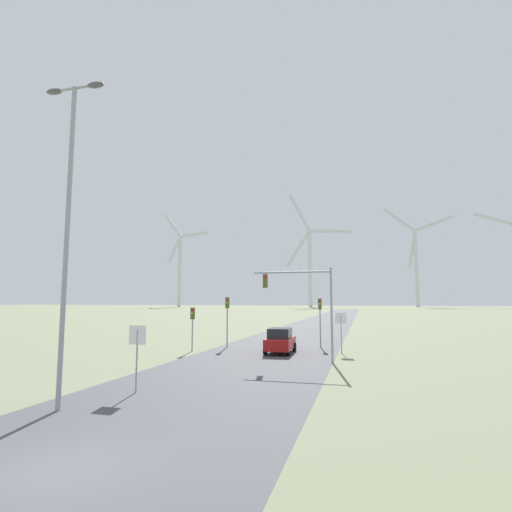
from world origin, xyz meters
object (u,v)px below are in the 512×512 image
at_px(traffic_light_post_mid_left, 227,311).
at_px(traffic_light_post_near_left, 192,319).
at_px(wind_turbine_far_left, 180,263).
at_px(stop_sign_near, 137,345).
at_px(car_approaching, 280,341).
at_px(streetlamp, 68,207).
at_px(traffic_light_post_near_right, 320,311).
at_px(traffic_light_mast_overhead, 303,294).
at_px(wind_turbine_center, 416,259).
at_px(wind_turbine_left, 310,258).
at_px(stop_sign_far, 341,325).

bearing_deg(traffic_light_post_mid_left, traffic_light_post_near_left, -119.64).
bearing_deg(traffic_light_post_mid_left, wind_turbine_far_left, 116.96).
relative_size(stop_sign_near, car_approaching, 0.67).
relative_size(streetlamp, traffic_light_post_near_right, 3.00).
relative_size(stop_sign_near, traffic_light_mast_overhead, 0.47).
xyz_separation_m(traffic_light_post_mid_left, wind_turbine_center, (42.13, 221.94, 25.64)).
height_order(traffic_light_mast_overhead, wind_turbine_left, wind_turbine_left).
xyz_separation_m(traffic_light_post_mid_left, traffic_light_mast_overhead, (7.26, -6.19, 1.27)).
bearing_deg(stop_sign_far, streetlamp, -116.12).
height_order(stop_sign_far, traffic_light_mast_overhead, traffic_light_mast_overhead).
xyz_separation_m(traffic_light_post_near_left, traffic_light_post_mid_left, (1.75, 3.08, 0.58)).
height_order(traffic_light_post_mid_left, wind_turbine_center, wind_turbine_center).
height_order(streetlamp, traffic_light_post_near_left, streetlamp).
relative_size(streetlamp, stop_sign_far, 4.08).
bearing_deg(car_approaching, traffic_light_post_near_right, 60.79).
relative_size(stop_sign_far, car_approaching, 0.71).
xyz_separation_m(traffic_light_post_mid_left, wind_turbine_left, (-18.82, 202.77, 25.64)).
distance_m(traffic_light_post_near_left, traffic_light_post_near_right, 10.57).
bearing_deg(wind_turbine_left, streetlamp, -85.04).
relative_size(traffic_light_post_mid_left, wind_turbine_left, 0.06).
relative_size(traffic_light_post_near_right, car_approaching, 0.96).
distance_m(traffic_light_post_near_right, wind_turbine_center, 224.09).
xyz_separation_m(stop_sign_far, wind_turbine_center, (32.77, 223.39, 26.59)).
xyz_separation_m(streetlamp, wind_turbine_left, (-19.31, 222.31, 21.34)).
xyz_separation_m(stop_sign_near, wind_turbine_center, (40.50, 238.33, 26.70)).
distance_m(stop_sign_near, stop_sign_far, 16.83).
height_order(streetlamp, stop_sign_near, streetlamp).
xyz_separation_m(stop_sign_near, traffic_light_post_near_right, (5.84, 18.43, 0.99)).
distance_m(wind_turbine_left, wind_turbine_center, 63.90).
distance_m(traffic_light_post_near_left, wind_turbine_center, 230.76).
distance_m(streetlamp, car_approaching, 18.83).
relative_size(traffic_light_post_near_right, traffic_light_mast_overhead, 0.68).
bearing_deg(wind_turbine_center, traffic_light_post_mid_left, -100.75).
distance_m(traffic_light_post_near_left, traffic_light_mast_overhead, 9.71).
height_order(stop_sign_far, wind_turbine_far_left, wind_turbine_far_left).
distance_m(streetlamp, traffic_light_post_mid_left, 20.02).
distance_m(stop_sign_near, traffic_light_post_near_left, 13.74).
distance_m(stop_sign_near, traffic_light_post_mid_left, 16.51).
distance_m(traffic_light_post_mid_left, wind_turbine_left, 205.25).
relative_size(streetlamp, car_approaching, 2.89).
distance_m(stop_sign_far, car_approaching, 4.63).
xyz_separation_m(traffic_light_post_near_left, wind_turbine_far_left, (-91.06, 185.58, 23.26)).
relative_size(stop_sign_far, wind_turbine_center, 0.05).
height_order(stop_sign_near, traffic_light_post_mid_left, traffic_light_post_mid_left).
xyz_separation_m(traffic_light_post_near_left, traffic_light_post_near_right, (9.23, 5.12, 0.51)).
height_order(traffic_light_post_near_right, wind_turbine_center, wind_turbine_center).
distance_m(traffic_light_post_near_left, car_approaching, 6.94).
relative_size(car_approaching, wind_turbine_center, 0.07).
bearing_deg(traffic_light_post_near_right, stop_sign_far, -61.63).
bearing_deg(traffic_light_post_near_right, wind_turbine_left, 97.46).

